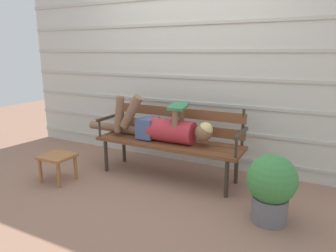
{
  "coord_description": "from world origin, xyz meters",
  "views": [
    {
      "loc": [
        1.5,
        -2.86,
        1.42
      ],
      "look_at": [
        0.0,
        0.07,
        0.61
      ],
      "focal_mm": 32.4,
      "sensor_mm": 36.0,
      "label": 1
    }
  ],
  "objects_px": {
    "potted_plant": "(271,186)",
    "park_bench": "(171,137)",
    "footstool": "(57,160)",
    "reclining_person": "(161,127)"
  },
  "relations": [
    {
      "from": "park_bench",
      "to": "footstool",
      "type": "relative_size",
      "value": 4.96
    },
    {
      "from": "potted_plant",
      "to": "reclining_person",
      "type": "bearing_deg",
      "value": 160.82
    },
    {
      "from": "potted_plant",
      "to": "park_bench",
      "type": "bearing_deg",
      "value": 156.6
    },
    {
      "from": "park_bench",
      "to": "reclining_person",
      "type": "bearing_deg",
      "value": -142.02
    },
    {
      "from": "park_bench",
      "to": "potted_plant",
      "type": "height_order",
      "value": "park_bench"
    },
    {
      "from": "park_bench",
      "to": "reclining_person",
      "type": "distance_m",
      "value": 0.16
    },
    {
      "from": "reclining_person",
      "to": "potted_plant",
      "type": "distance_m",
      "value": 1.39
    },
    {
      "from": "footstool",
      "to": "potted_plant",
      "type": "xyz_separation_m",
      "value": [
        2.25,
        0.21,
        0.08
      ]
    },
    {
      "from": "park_bench",
      "to": "reclining_person",
      "type": "xyz_separation_m",
      "value": [
        -0.09,
        -0.07,
        0.11
      ]
    },
    {
      "from": "footstool",
      "to": "potted_plant",
      "type": "relative_size",
      "value": 0.57
    }
  ]
}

